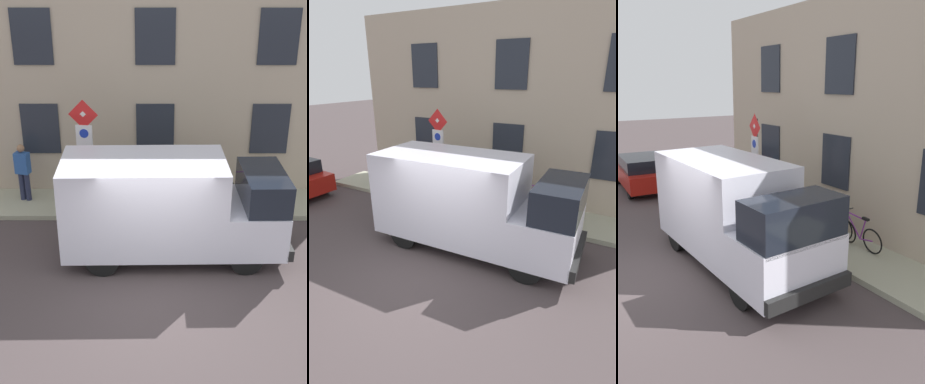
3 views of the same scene
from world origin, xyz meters
TOP-DOWN VIEW (x-y plane):
  - ground_plane at (0.00, 0.00)m, footprint 80.00×80.00m
  - sidewalk_slab at (4.30, 0.00)m, footprint 1.77×14.17m
  - building_facade at (5.53, 0.00)m, footprint 0.75×12.17m
  - sign_post_stacked at (3.63, 1.86)m, footprint 0.18×0.56m
  - delivery_van at (1.71, -0.33)m, footprint 2.10×5.37m
  - bicycle_purple at (4.64, -1.49)m, footprint 0.46×1.71m
  - bicycle_orange at (4.64, -0.64)m, footprint 0.46×1.72m
  - bicycle_black at (4.64, 0.21)m, footprint 0.46×1.72m
  - bicycle_blue at (4.64, 1.06)m, footprint 0.46×1.71m
  - pedestrian at (4.45, 3.80)m, footprint 0.35×0.45m

SIDE VIEW (x-z plane):
  - ground_plane at x=0.00m, z-range 0.00..0.00m
  - sidewalk_slab at x=4.30m, z-range 0.00..0.14m
  - bicycle_purple at x=4.64m, z-range 0.07..0.96m
  - bicycle_orange at x=4.64m, z-range 0.07..0.96m
  - bicycle_black at x=4.64m, z-range 0.07..0.95m
  - bicycle_blue at x=4.64m, z-range 0.07..0.96m
  - pedestrian at x=4.45m, z-range 0.21..1.93m
  - delivery_van at x=1.71m, z-range 0.08..2.58m
  - sign_post_stacked at x=3.63m, z-range 0.68..3.80m
  - building_facade at x=5.53m, z-range 0.00..6.52m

